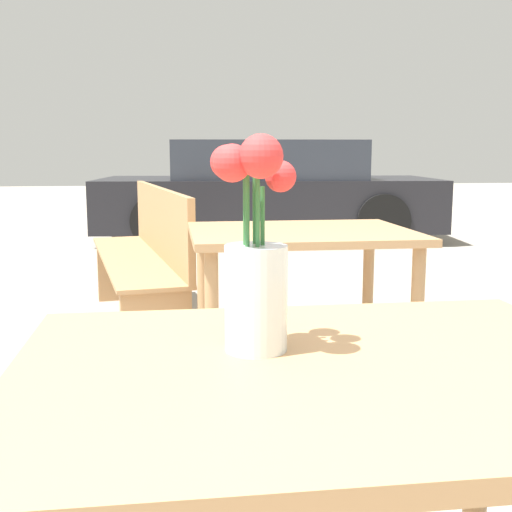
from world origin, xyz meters
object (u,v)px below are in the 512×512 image
Objects in this scene: flower_vase at (255,267)px; parked_car at (267,192)px; bench_near at (147,252)px; table_front at (325,434)px; table_back at (301,258)px.

parked_car is at bearing 80.72° from flower_vase.
flower_vase is 2.85m from bench_near.
table_front is 1.05× the size of table_back.
bench_near is at bearing 96.84° from table_front.
flower_vase is 0.38× the size of table_back.
table_back is at bearing -62.67° from bench_near.
bench_near is 1.43m from table_back.
flower_vase is 6.91m from parked_car.
flower_vase is 0.18× the size of bench_near.
table_back is at bearing 79.25° from table_front.
flower_vase reaches higher than table_back.
table_front is 0.28m from flower_vase.
flower_vase is at bearing 142.60° from table_front.
flower_vase is 1.61m from table_back.
table_front is 0.22× the size of parked_car.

